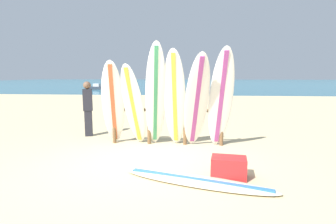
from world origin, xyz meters
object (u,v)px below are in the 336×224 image
surfboard_leaning_left (134,106)px  surfboard_leaning_right (221,99)px  surfboard_leaning_center_left (156,96)px  surfboard_leaning_center (175,99)px  surfboard_leaning_center_right (196,102)px  surfboard_leaning_far_left (113,104)px  surfboard_lying_on_sand (197,181)px  beachgoer_standing (88,106)px  surfboard_rack (167,119)px  cooler_box (229,167)px  small_boat_offshore (97,87)px

surfboard_leaning_left → surfboard_leaning_right: size_ratio=0.85×
surfboard_leaning_center_left → surfboard_leaning_center: 0.47m
surfboard_leaning_center_right → surfboard_leaning_right: surfboard_leaning_right is taller
surfboard_leaning_far_left → surfboard_lying_on_sand: 3.17m
beachgoer_standing → surfboard_leaning_left: bearing=-32.2°
surfboard_leaning_far_left → surfboard_leaning_left: surfboard_leaning_far_left is taller
surfboard_leaning_center_right → surfboard_rack: bearing=148.7°
cooler_box → surfboard_leaning_center_right: bearing=116.0°
surfboard_rack → surfboard_leaning_far_left: size_ratio=1.35×
surfboard_leaning_center_right → small_boat_offshore: bearing=114.7°
surfboard_leaning_center → beachgoer_standing: size_ratio=1.49×
surfboard_leaning_center → cooler_box: size_ratio=3.97×
beachgoer_standing → cooler_box: size_ratio=2.66×
surfboard_leaning_far_left → cooler_box: (2.61, -1.88, -0.89)m
surfboard_leaning_center_right → small_boat_offshore: surfboard_leaning_center_right is taller
beachgoer_standing → surfboard_leaning_center_right: bearing=-20.6°
surfboard_leaning_center → cooler_box: bearing=-60.0°
surfboard_rack → surfboard_leaning_center: size_ratio=1.21×
surfboard_leaning_center → beachgoer_standing: bearing=158.7°
surfboard_lying_on_sand → cooler_box: (0.55, 0.30, 0.14)m
surfboard_lying_on_sand → beachgoer_standing: 4.51m
surfboard_leaning_center → surfboard_leaning_right: bearing=-1.6°
surfboard_lying_on_sand → surfboard_leaning_center: bearing=103.5°
surfboard_leaning_far_left → surfboard_leaning_center_left: (1.08, -0.08, 0.20)m
surfboard_leaning_left → surfboard_leaning_far_left: bearing=179.0°
surfboard_rack → small_boat_offshore: 27.39m
surfboard_leaning_far_left → surfboard_lying_on_sand: surfboard_leaning_far_left is taller
surfboard_leaning_far_left → surfboard_rack: bearing=10.8°
surfboard_leaning_center_right → surfboard_leaning_center: bearing=162.5°
surfboard_leaning_center_left → beachgoer_standing: size_ratio=1.59×
surfboard_leaning_far_left → surfboard_leaning_center_left: bearing=-4.4°
surfboard_leaning_center_left → surfboard_leaning_center_right: bearing=-6.5°
surfboard_rack → surfboard_leaning_center_left: 0.75m
small_boat_offshore → surfboard_leaning_far_left: bearing=-69.1°
beachgoer_standing → surfboard_leaning_far_left: bearing=-43.0°
surfboard_leaning_far_left → surfboard_leaning_center_right: size_ratio=0.93×
beachgoer_standing → small_boat_offshore: beachgoer_standing is taller
surfboard_leaning_far_left → cooler_box: size_ratio=3.55×
beachgoer_standing → small_boat_offshore: (-8.63, 24.36, -0.62)m
small_boat_offshore → surfboard_leaning_center_left: bearing=-67.1°
surfboard_leaning_center_left → beachgoer_standing: 2.41m
surfboard_leaning_center_right → surfboard_leaning_right: 0.60m
surfboard_leaning_center_right → small_boat_offshore: size_ratio=1.04×
surfboard_leaning_left → beachgoer_standing: (-1.56, 0.98, -0.15)m
surfboard_leaning_center → surfboard_lying_on_sand: size_ratio=0.90×
surfboard_leaning_right → surfboard_leaning_center_right: bearing=-166.9°
surfboard_leaning_center → cooler_box: surfboard_leaning_center is taller
beachgoer_standing → small_boat_offshore: bearing=109.5°
surfboard_leaning_center_right → beachgoer_standing: (-3.11, 1.17, -0.26)m
surfboard_leaning_far_left → small_boat_offshore: (-9.67, 25.34, -0.81)m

